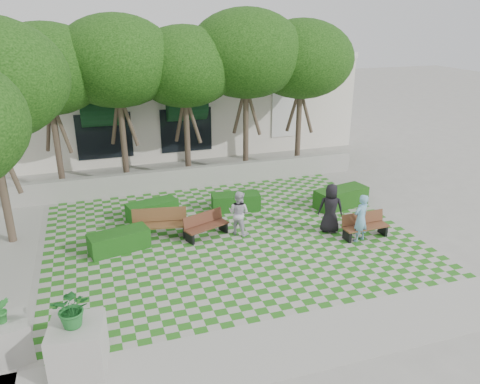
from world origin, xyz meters
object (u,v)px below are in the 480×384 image
object	(u,v)px
planter_back	(8,338)
bench_west	(160,224)
hedge_east	(341,198)
hedge_west	(119,241)
planter_front	(77,337)
bench_east	(365,226)
hedge_midright	(236,202)
bench_mid	(206,226)
person_white	(239,213)
hedge_midleft	(152,210)
person_blue	(361,218)
person_dark	(331,208)

from	to	relation	value
planter_back	bench_west	bearing A→B (deg)	50.27
hedge_east	hedge_west	size ratio (longest dim) A/B	1.14
hedge_east	planter_front	size ratio (longest dim) A/B	1.09
bench_east	hedge_midright	size ratio (longest dim) A/B	0.87
bench_mid	person_white	world-z (taller)	person_white
planter_front	bench_west	bearing A→B (deg)	65.48
hedge_east	hedge_midleft	xyz separation A→B (m)	(-7.19, 1.20, -0.05)
bench_east	planter_front	size ratio (longest dim) A/B	0.82
hedge_midleft	planter_front	size ratio (longest dim) A/B	0.94
hedge_west	planter_front	size ratio (longest dim) A/B	0.96
bench_east	person_white	distance (m)	4.28
person_blue	person_white	size ratio (longest dim) A/B	1.06
bench_west	hedge_midleft	xyz separation A→B (m)	(-0.02, 1.62, -0.14)
bench_mid	hedge_east	distance (m)	5.76
hedge_east	person_dark	xyz separation A→B (m)	(-1.51, -1.87, 0.49)
bench_west	person_dark	xyz separation A→B (m)	(5.66, -1.44, 0.40)
bench_mid	hedge_midleft	distance (m)	2.59
bench_mid	person_dark	distance (m)	4.32
person_blue	hedge_midright	bearing A→B (deg)	-70.37
hedge_midleft	person_blue	bearing A→B (deg)	-32.70
hedge_west	bench_east	bearing A→B (deg)	-11.37
bench_mid	planter_front	distance (m)	6.74
hedge_west	person_dark	size ratio (longest dim) A/B	1.08
bench_west	hedge_midright	world-z (taller)	bench_west
bench_west	planter_back	xyz separation A→B (m)	(-4.11, -4.94, 0.05)
person_blue	person_dark	distance (m)	1.13
hedge_midright	person_white	size ratio (longest dim) A/B	1.18
bench_west	person_white	xyz separation A→B (m)	(2.60, -0.65, 0.32)
hedge_west	bench_west	bearing A→B (deg)	22.98
bench_east	hedge_midleft	size ratio (longest dim) A/B	0.87
bench_mid	person_blue	xyz separation A→B (m)	(4.77, -1.92, 0.43)
person_dark	hedge_midright	bearing A→B (deg)	-22.98
hedge_east	person_dark	world-z (taller)	person_dark
hedge_midleft	hedge_midright	bearing A→B (deg)	-3.98
person_blue	hedge_west	bearing A→B (deg)	-32.81
planter_front	planter_back	xyz separation A→B (m)	(-1.46, 0.85, -0.28)
bench_mid	hedge_west	bearing A→B (deg)	161.07
bench_east	person_blue	bearing A→B (deg)	-149.15
person_dark	planter_back	bearing A→B (deg)	45.37
person_white	bench_mid	bearing A→B (deg)	37.16
hedge_midright	person_blue	bearing A→B (deg)	-50.87
hedge_east	person_blue	bearing A→B (deg)	-107.97
bench_east	person_blue	distance (m)	0.57
bench_mid	planter_front	size ratio (longest dim) A/B	0.84
hedge_midright	person_dark	bearing A→B (deg)	-48.64
planter_front	person_white	xyz separation A→B (m)	(5.25, 5.15, -0.01)
hedge_midright	hedge_midleft	size ratio (longest dim) A/B	1.00
planter_back	person_white	distance (m)	7.97
person_blue	bench_mid	bearing A→B (deg)	-41.42
hedge_midleft	planter_front	distance (m)	7.89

